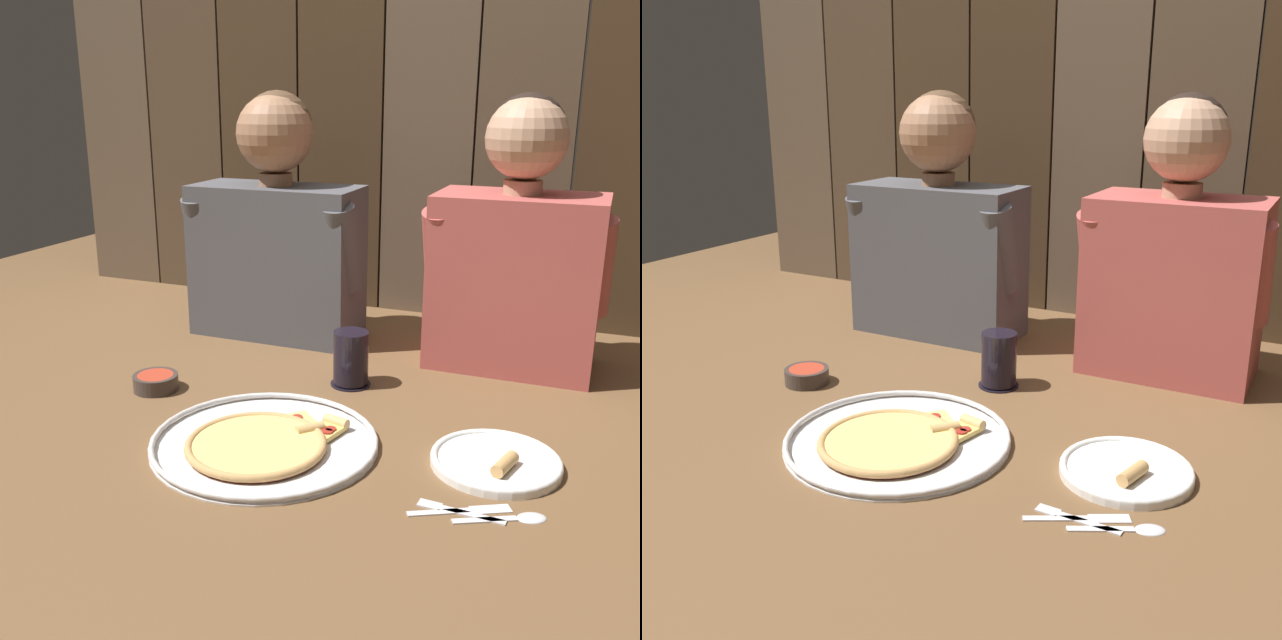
{
  "view_description": "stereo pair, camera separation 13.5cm",
  "coord_description": "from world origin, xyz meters",
  "views": [
    {
      "loc": [
        0.48,
        -1.09,
        0.59
      ],
      "look_at": [
        -0.01,
        0.1,
        0.18
      ],
      "focal_mm": 40.62,
      "sensor_mm": 36.0,
      "label": 1
    },
    {
      "loc": [
        0.6,
        -1.03,
        0.59
      ],
      "look_at": [
        -0.01,
        0.1,
        0.18
      ],
      "focal_mm": 40.62,
      "sensor_mm": 36.0,
      "label": 2
    }
  ],
  "objects": [
    {
      "name": "table_knife",
      "position": [
        0.31,
        -0.16,
        0.0
      ],
      "size": [
        0.14,
        0.09,
        0.01
      ],
      "color": "silver",
      "rests_on": "ground"
    },
    {
      "name": "table_fork",
      "position": [
        0.31,
        -0.16,
        0.0
      ],
      "size": [
        0.13,
        0.02,
        0.01
      ],
      "color": "silver",
      "rests_on": "ground"
    },
    {
      "name": "table_spoon",
      "position": [
        0.39,
        -0.14,
        0.0
      ],
      "size": [
        0.13,
        0.08,
        0.01
      ],
      "color": "silver",
      "rests_on": "ground"
    },
    {
      "name": "dipping_bowl",
      "position": [
        -0.36,
        0.06,
        0.02
      ],
      "size": [
        0.09,
        0.09,
        0.03
      ],
      "color": "#3D332D",
      "rests_on": "ground"
    },
    {
      "name": "ground_plane",
      "position": [
        0.0,
        0.0,
        0.0
      ],
      "size": [
        3.2,
        3.2,
        0.0
      ],
      "primitive_type": "plane",
      "color": "brown"
    },
    {
      "name": "diner_right",
      "position": [
        0.29,
        0.49,
        0.26
      ],
      "size": [
        0.39,
        0.22,
        0.59
      ],
      "color": "#AD4C47",
      "rests_on": "ground"
    },
    {
      "name": "drinking_glass",
      "position": [
        0.0,
        0.24,
        0.06
      ],
      "size": [
        0.08,
        0.08,
        0.12
      ],
      "color": "black",
      "rests_on": "ground"
    },
    {
      "name": "dinner_plate",
      "position": [
        0.34,
        0.0,
        0.01
      ],
      "size": [
        0.21,
        0.21,
        0.03
      ],
      "color": "white",
      "rests_on": "ground"
    },
    {
      "name": "diner_left",
      "position": [
        -0.29,
        0.49,
        0.27
      ],
      "size": [
        0.44,
        0.2,
        0.59
      ],
      "color": "#4C4C51",
      "rests_on": "ground"
    },
    {
      "name": "pizza_tray",
      "position": [
        -0.04,
        -0.08,
        0.01
      ],
      "size": [
        0.4,
        0.4,
        0.03
      ],
      "color": "silver",
      "rests_on": "ground"
    },
    {
      "name": "wooden_backdrop_wall",
      "position": [
        -0.0,
        0.81,
        0.56
      ],
      "size": [
        2.19,
        0.03,
        1.12
      ],
      "color": "brown",
      "rests_on": "ground"
    }
  ]
}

